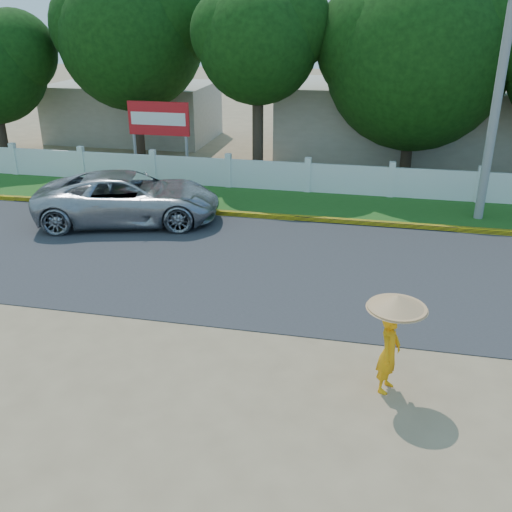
{
  "coord_description": "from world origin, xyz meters",
  "views": [
    {
      "loc": [
        2.34,
        -9.12,
        6.2
      ],
      "look_at": [
        0.0,
        2.0,
        1.3
      ],
      "focal_mm": 40.0,
      "sensor_mm": 36.0,
      "label": 1
    }
  ],
  "objects_px": {
    "utility_pole": "(497,102)",
    "billboard": "(159,123)",
    "vehicle": "(129,198)",
    "monk_with_parasol": "(393,329)"
  },
  "relations": [
    {
      "from": "vehicle",
      "to": "monk_with_parasol",
      "type": "bearing_deg",
      "value": -147.21
    },
    {
      "from": "vehicle",
      "to": "monk_with_parasol",
      "type": "relative_size",
      "value": 3.02
    },
    {
      "from": "utility_pole",
      "to": "billboard",
      "type": "height_order",
      "value": "utility_pole"
    },
    {
      "from": "utility_pole",
      "to": "vehicle",
      "type": "bearing_deg",
      "value": -166.8
    },
    {
      "from": "utility_pole",
      "to": "billboard",
      "type": "bearing_deg",
      "value": 166.42
    },
    {
      "from": "utility_pole",
      "to": "vehicle",
      "type": "distance_m",
      "value": 11.58
    },
    {
      "from": "monk_with_parasol",
      "to": "billboard",
      "type": "relative_size",
      "value": 0.64
    },
    {
      "from": "vehicle",
      "to": "utility_pole",
      "type": "bearing_deg",
      "value": -91.71
    },
    {
      "from": "vehicle",
      "to": "billboard",
      "type": "relative_size",
      "value": 1.92
    },
    {
      "from": "utility_pole",
      "to": "vehicle",
      "type": "height_order",
      "value": "utility_pole"
    }
  ]
}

